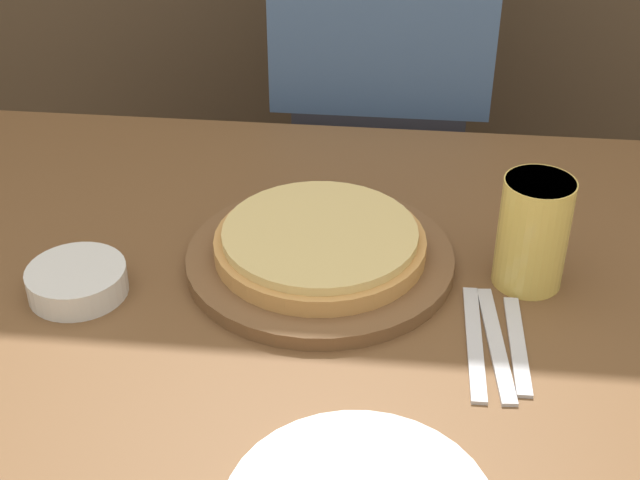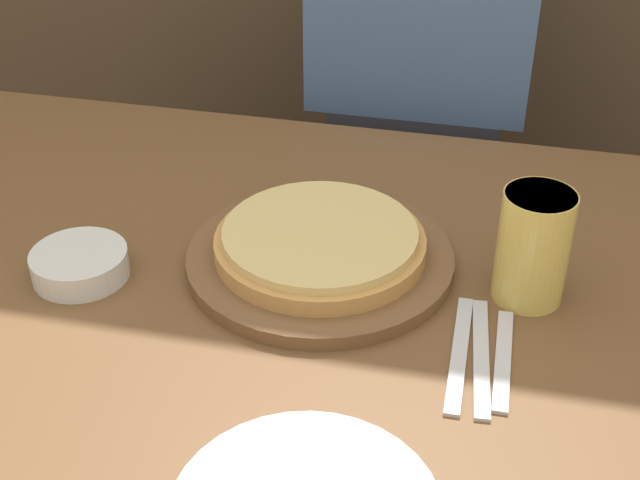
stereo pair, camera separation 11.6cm
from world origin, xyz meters
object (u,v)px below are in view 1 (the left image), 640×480
Objects in this scene: side_bowl at (77,281)px; spoon at (517,344)px; beer_glass at (534,228)px; fork at (474,342)px; pizza_on_board at (320,250)px; dinner_knife at (496,343)px; diner_person at (379,135)px.

side_bowl is 0.71× the size of spoon.
beer_glass is 1.18× the size of side_bowl.
beer_glass reaches higher than fork.
dinner_knife is (0.22, -0.14, -0.02)m from pizza_on_board.
diner_person reaches higher than spoon.
dinner_knife is at bearing -108.97° from beer_glass.
fork is 0.02m from dinner_knife.
pizza_on_board is at bearing 178.64° from beer_glass.
dinner_knife is (0.02, 0.00, 0.00)m from fork.
fork is (0.20, -0.14, -0.02)m from pizza_on_board.
beer_glass is 0.84× the size of spoon.
side_bowl is at bearing 175.00° from spoon.
fork is 1.18× the size of spoon.
beer_glass is at bearing 71.03° from dinner_knife.
diner_person is (-0.17, 0.74, -0.11)m from dinner_knife.
spoon is 0.13× the size of diner_person.
fork is 0.05m from spoon.
dinner_knife is at bearing -5.24° from side_bowl.
dinner_knife is at bearing 180.00° from spoon.
diner_person reaches higher than side_bowl.
beer_glass is 0.67m from diner_person.
pizza_on_board is 0.29m from spoon.
pizza_on_board reaches higher than spoon.
side_bowl is 0.55m from spoon.
dinner_knife is at bearing -32.20° from pizza_on_board.
spoon is (0.25, -0.14, -0.02)m from pizza_on_board.
side_bowl is 0.52m from dinner_knife.
pizza_on_board is 2.82× the size of side_bowl.
pizza_on_board is 0.26× the size of diner_person.
diner_person is (0.35, 0.69, -0.12)m from side_bowl.
side_bowl is 0.60× the size of dinner_knife.
dinner_knife is 1.18× the size of spoon.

